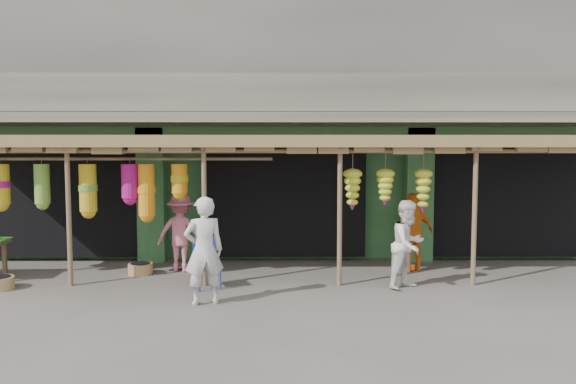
{
  "coord_description": "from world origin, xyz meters",
  "views": [
    {
      "loc": [
        -0.02,
        -10.49,
        2.57
      ],
      "look_at": [
        0.05,
        1.0,
        1.65
      ],
      "focal_mm": 35.0,
      "sensor_mm": 36.0,
      "label": 1
    }
  ],
  "objects_px": {
    "blue_chair": "(206,259)",
    "person_vendor": "(414,232)",
    "person_front": "(204,251)",
    "person_right": "(408,244)",
    "person_shopper": "(181,232)"
  },
  "relations": [
    {
      "from": "person_right",
      "to": "person_vendor",
      "type": "relative_size",
      "value": 0.99
    },
    {
      "from": "person_right",
      "to": "person_shopper",
      "type": "relative_size",
      "value": 0.99
    },
    {
      "from": "person_front",
      "to": "person_right",
      "type": "xyz_separation_m",
      "value": [
        3.57,
        1.02,
        -0.08
      ]
    },
    {
      "from": "blue_chair",
      "to": "person_right",
      "type": "bearing_deg",
      "value": -22.12
    },
    {
      "from": "person_vendor",
      "to": "person_right",
      "type": "bearing_deg",
      "value": 48.04
    },
    {
      "from": "person_front",
      "to": "person_vendor",
      "type": "bearing_deg",
      "value": -166.48
    },
    {
      "from": "person_vendor",
      "to": "person_front",
      "type": "bearing_deg",
      "value": 5.99
    },
    {
      "from": "person_right",
      "to": "person_vendor",
      "type": "distance_m",
      "value": 1.47
    },
    {
      "from": "person_shopper",
      "to": "blue_chair",
      "type": "bearing_deg",
      "value": 127.45
    },
    {
      "from": "blue_chair",
      "to": "person_vendor",
      "type": "bearing_deg",
      "value": -2.85
    },
    {
      "from": "blue_chair",
      "to": "person_shopper",
      "type": "height_order",
      "value": "person_shopper"
    },
    {
      "from": "blue_chair",
      "to": "person_vendor",
      "type": "relative_size",
      "value": 0.57
    },
    {
      "from": "blue_chair",
      "to": "person_shopper",
      "type": "bearing_deg",
      "value": 97.16
    },
    {
      "from": "person_right",
      "to": "person_vendor",
      "type": "height_order",
      "value": "person_vendor"
    },
    {
      "from": "blue_chair",
      "to": "person_vendor",
      "type": "height_order",
      "value": "person_vendor"
    }
  ]
}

